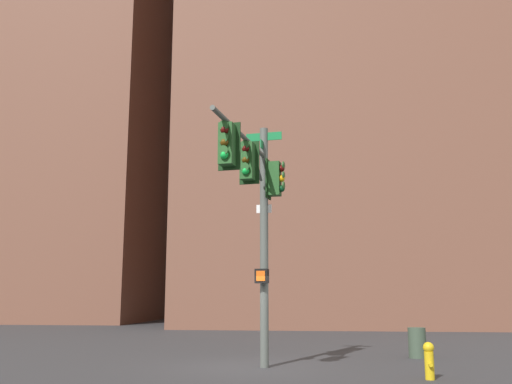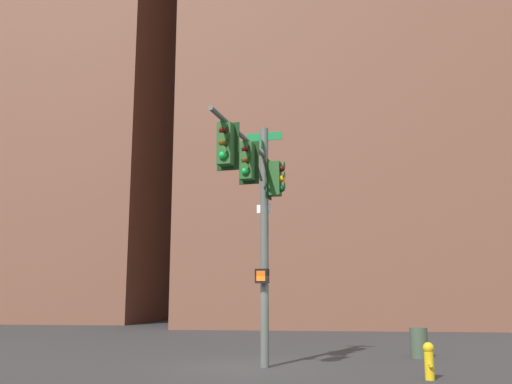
{
  "view_description": "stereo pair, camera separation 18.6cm",
  "coord_description": "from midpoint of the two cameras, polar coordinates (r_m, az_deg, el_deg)",
  "views": [
    {
      "loc": [
        16.21,
        2.11,
        1.96
      ],
      "look_at": [
        0.92,
        0.32,
        4.79
      ],
      "focal_mm": 39.65,
      "sensor_mm": 36.0,
      "label": 1
    },
    {
      "loc": [
        16.19,
        2.29,
        1.96
      ],
      "look_at": [
        0.92,
        0.32,
        4.79
      ],
      "focal_mm": 39.65,
      "sensor_mm": 36.0,
      "label": 2
    }
  ],
  "objects": [
    {
      "name": "signal_pole_assembly",
      "position": [
        15.47,
        -0.28,
        -0.58
      ],
      "size": [
        4.92,
        1.38,
        6.88
      ],
      "rotation": [
        0.0,
        0.0,
        6.14
      ],
      "color": "#4C514C",
      "rests_on": "ground_plane"
    },
    {
      "name": "building_brick_midblock",
      "position": [
        56.11,
        -19.01,
        13.42
      ],
      "size": [
        17.44,
        19.36,
        48.19
      ],
      "primitive_type": "cube",
      "color": "brown",
      "rests_on": "ground_plane"
    },
    {
      "name": "ground_plane",
      "position": [
        16.46,
        -1.11,
        -17.26
      ],
      "size": [
        200.0,
        200.0,
        0.0
      ],
      "primitive_type": "plane",
      "color": "#2D2D30"
    },
    {
      "name": "building_glass_tower",
      "position": [
        79.55,
        -9.1,
        15.94
      ],
      "size": [
        33.24,
        28.38,
        74.19
      ],
      "primitive_type": "cube",
      "color": "#8CB2C6",
      "rests_on": "ground_plane"
    },
    {
      "name": "litter_bin",
      "position": [
        19.41,
        15.68,
        -14.44
      ],
      "size": [
        0.56,
        0.56,
        0.95
      ],
      "primitive_type": "cylinder",
      "color": "#384738",
      "rests_on": "ground_plane"
    },
    {
      "name": "fire_hydrant",
      "position": [
        14.6,
        16.7,
        -15.86
      ],
      "size": [
        0.34,
        0.26,
        0.87
      ],
      "color": "gold",
      "rests_on": "ground_plane"
    }
  ]
}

